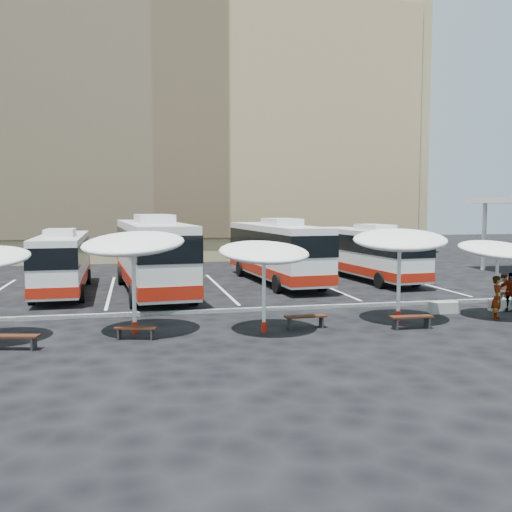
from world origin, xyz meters
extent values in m
plane|color=black|center=(0.00, 0.00, 0.00)|extent=(120.00, 120.00, 0.00)
cube|color=tan|center=(0.00, 32.00, 12.50)|extent=(42.00, 18.00, 25.00)
cube|color=tan|center=(0.00, 22.90, 12.00)|extent=(40.00, 0.30, 20.00)
cylinder|color=silver|center=(20.00, 13.00, 2.40)|extent=(0.30, 0.30, 4.80)
cube|color=black|center=(0.00, 0.50, 0.07)|extent=(34.00, 0.25, 0.15)
cube|color=white|center=(-6.00, 8.00, 0.01)|extent=(0.15, 12.00, 0.01)
cube|color=white|center=(0.00, 8.00, 0.01)|extent=(0.15, 12.00, 0.01)
cube|color=white|center=(6.00, 8.00, 0.01)|extent=(0.15, 12.00, 0.01)
cube|color=white|center=(12.00, 8.00, 0.01)|extent=(0.15, 12.00, 0.01)
cube|color=silver|center=(-8.43, 7.92, 1.73)|extent=(2.51, 10.71, 2.66)
cube|color=black|center=(-8.43, 7.92, 2.26)|extent=(2.56, 10.76, 0.98)
cube|color=#A01A0B|center=(-8.43, 7.92, 0.75)|extent=(2.56, 10.76, 0.49)
cube|color=#A01A0B|center=(-8.58, 13.25, 1.07)|extent=(2.28, 0.24, 1.24)
cube|color=silver|center=(-8.41, 7.03, 3.24)|extent=(1.49, 2.70, 0.36)
cylinder|color=black|center=(-9.62, 11.00, 0.44)|extent=(0.33, 0.90, 0.89)
cylinder|color=black|center=(-7.41, 11.06, 0.44)|extent=(0.33, 0.90, 0.89)
cylinder|color=black|center=(-9.45, 4.34, 0.44)|extent=(0.33, 0.90, 0.89)
cylinder|color=black|center=(-7.23, 4.40, 0.44)|extent=(0.33, 0.90, 0.89)
cube|color=silver|center=(-3.79, 6.75, 2.11)|extent=(3.81, 13.18, 3.25)
cube|color=black|center=(-3.79, 6.75, 2.76)|extent=(3.88, 13.25, 1.19)
cube|color=#A01A0B|center=(-3.79, 6.75, 0.92)|extent=(3.88, 13.25, 0.60)
cube|color=#A01A0B|center=(-4.35, 13.23, 1.30)|extent=(2.78, 0.45, 1.52)
cube|color=silver|center=(-3.70, 5.68, 3.95)|extent=(2.00, 3.38, 0.43)
cylinder|color=black|center=(-5.47, 10.41, 0.54)|extent=(0.47, 1.11, 1.08)
cylinder|color=black|center=(-2.77, 10.65, 0.54)|extent=(0.47, 1.11, 1.08)
cylinder|color=black|center=(-4.77, 2.32, 0.54)|extent=(0.47, 1.11, 1.08)
cylinder|color=black|center=(-2.07, 2.56, 0.54)|extent=(0.47, 1.11, 1.08)
cube|color=silver|center=(3.61, 9.39, 1.96)|extent=(3.46, 12.24, 3.02)
cube|color=black|center=(3.61, 9.39, 2.57)|extent=(3.52, 12.31, 1.11)
cube|color=#A01A0B|center=(3.61, 9.39, 0.86)|extent=(3.52, 12.31, 0.55)
cube|color=#A01A0B|center=(3.14, 15.42, 1.21)|extent=(2.59, 0.40, 1.41)
cube|color=silver|center=(3.69, 8.39, 3.68)|extent=(1.84, 3.14, 0.40)
cylinder|color=black|center=(2.08, 12.81, 0.50)|extent=(0.43, 1.03, 1.01)
cylinder|color=black|center=(4.59, 13.01, 0.50)|extent=(0.43, 1.03, 1.01)
cylinder|color=black|center=(2.67, 5.28, 0.50)|extent=(0.43, 1.03, 1.01)
cylinder|color=black|center=(5.18, 5.48, 0.50)|extent=(0.43, 1.03, 1.01)
cube|color=silver|center=(9.47, 9.45, 1.77)|extent=(3.27, 11.03, 2.72)
cube|color=black|center=(9.47, 9.45, 2.31)|extent=(3.33, 11.09, 1.00)
cube|color=#A01A0B|center=(9.47, 9.45, 0.77)|extent=(3.33, 11.09, 0.50)
cube|color=#A01A0B|center=(8.96, 14.86, 1.09)|extent=(2.32, 0.40, 1.27)
cube|color=silver|center=(9.56, 8.55, 3.30)|extent=(1.70, 2.84, 0.36)
cylinder|color=black|center=(8.05, 12.50, 0.45)|extent=(0.40, 0.93, 0.91)
cylinder|color=black|center=(10.30, 12.71, 0.45)|extent=(0.40, 0.93, 0.91)
cylinder|color=black|center=(8.69, 5.74, 0.45)|extent=(0.40, 0.93, 0.91)
cylinder|color=black|center=(10.94, 5.96, 0.45)|extent=(0.40, 0.93, 0.91)
cylinder|color=silver|center=(-4.76, -2.89, 1.61)|extent=(0.20, 0.20, 3.21)
cylinder|color=#A01A0B|center=(-4.76, -2.89, 0.21)|extent=(0.31, 0.31, 0.43)
ellipsoid|color=white|center=(-4.76, -2.89, 3.27)|extent=(4.83, 4.85, 1.10)
cylinder|color=silver|center=(-0.15, -3.69, 1.44)|extent=(0.15, 0.15, 2.89)
cylinder|color=#A01A0B|center=(-0.15, -3.69, 0.19)|extent=(0.24, 0.24, 0.39)
ellipsoid|color=white|center=(-0.15, -3.69, 2.94)|extent=(3.65, 3.68, 0.99)
cylinder|color=silver|center=(5.51, -2.94, 1.61)|extent=(0.19, 0.19, 3.22)
cylinder|color=#A01A0B|center=(5.51, -2.94, 0.21)|extent=(0.30, 0.30, 0.43)
ellipsoid|color=white|center=(5.51, -2.94, 3.27)|extent=(4.73, 4.76, 1.10)
cylinder|color=silver|center=(9.76, -3.11, 1.38)|extent=(0.15, 0.15, 2.77)
cylinder|color=#A01A0B|center=(9.76, -3.11, 0.18)|extent=(0.23, 0.23, 0.37)
ellipsoid|color=white|center=(9.76, -3.11, 2.81)|extent=(3.63, 3.67, 0.95)
cube|color=black|center=(-8.53, -4.49, 0.45)|extent=(1.61, 0.75, 0.06)
cube|color=black|center=(-7.92, -4.62, 0.21)|extent=(0.15, 0.40, 0.42)
cube|color=black|center=(-4.73, -3.84, 0.41)|extent=(1.48, 0.72, 0.06)
cube|color=black|center=(-5.28, -3.70, 0.19)|extent=(0.14, 0.37, 0.38)
cube|color=black|center=(-4.17, -3.98, 0.19)|extent=(0.14, 0.37, 0.38)
cube|color=black|center=(1.54, -3.35, 0.45)|extent=(1.59, 0.46, 0.06)
cube|color=black|center=(0.90, -3.36, 0.21)|extent=(0.07, 0.40, 0.42)
cube|color=black|center=(2.17, -3.34, 0.21)|extent=(0.07, 0.40, 0.42)
cube|color=black|center=(5.38, -4.29, 0.46)|extent=(1.62, 0.45, 0.06)
cube|color=black|center=(4.73, -4.29, 0.22)|extent=(0.07, 0.41, 0.43)
cube|color=black|center=(6.02, -4.30, 0.22)|extent=(0.07, 0.41, 0.43)
cube|color=gray|center=(8.26, -1.69, 0.24)|extent=(1.30, 0.45, 0.49)
cube|color=gray|center=(11.10, -1.63, 0.23)|extent=(1.28, 0.63, 0.46)
imported|color=black|center=(9.59, -3.43, 0.89)|extent=(0.74, 0.77, 1.78)
imported|color=black|center=(11.86, -0.66, 0.76)|extent=(0.94, 0.93, 1.53)
imported|color=black|center=(11.31, -1.88, 0.85)|extent=(1.05, 0.93, 1.71)
camera|label=1|loc=(-4.75, -23.62, 4.58)|focal=40.00mm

